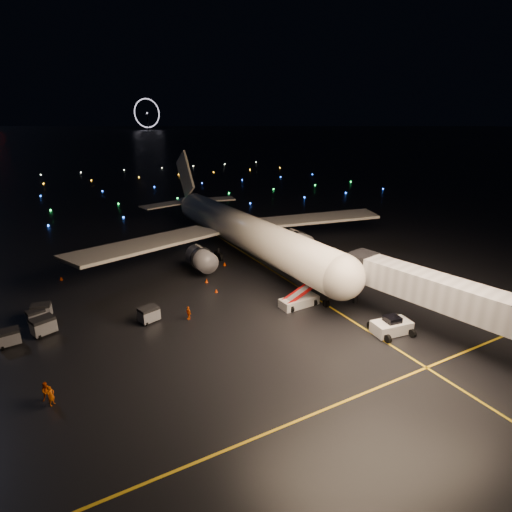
% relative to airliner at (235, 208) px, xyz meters
% --- Properties ---
extents(ground, '(2000.00, 2000.00, 0.00)m').
position_rel_airliner_xyz_m(ground, '(-10.71, 272.43, -7.63)').
color(ground, black).
rests_on(ground, ground).
extents(lane_centre, '(0.25, 80.00, 0.02)m').
position_rel_airliner_xyz_m(lane_centre, '(1.29, -12.57, -7.62)').
color(lane_centre, gold).
rests_on(lane_centre, ground).
extents(lane_cross, '(60.00, 0.25, 0.02)m').
position_rel_airliner_xyz_m(lane_cross, '(-15.71, -37.57, -7.62)').
color(lane_cross, gold).
rests_on(lane_cross, ground).
extents(airliner, '(55.74, 53.15, 15.26)m').
position_rel_airliner_xyz_m(airliner, '(0.00, 0.00, 0.00)').
color(airliner, silver).
rests_on(airliner, ground).
extents(pushback_tug, '(4.31, 2.66, 1.93)m').
position_rel_airliner_xyz_m(pushback_tug, '(3.08, -31.51, -6.66)').
color(pushback_tug, silver).
rests_on(pushback_tug, ground).
extents(belt_loader, '(7.17, 2.25, 3.44)m').
position_rel_airliner_xyz_m(belt_loader, '(-1.80, -21.49, -5.91)').
color(belt_loader, silver).
rests_on(belt_loader, ground).
extents(crew_a, '(0.74, 0.72, 1.71)m').
position_rel_airliner_xyz_m(crew_a, '(-28.95, -26.83, -6.77)').
color(crew_a, '#F25E08').
rests_on(crew_a, ground).
extents(crew_b, '(0.83, 0.65, 1.66)m').
position_rel_airliner_xyz_m(crew_b, '(-29.24, -26.03, -6.80)').
color(crew_b, '#F25E08').
rests_on(crew_b, ground).
extents(crew_c, '(0.60, 0.99, 1.57)m').
position_rel_airliner_xyz_m(crew_c, '(-14.68, -18.40, -6.84)').
color(crew_c, '#F25E08').
rests_on(crew_c, ground).
extents(safety_cone_0, '(0.52, 0.52, 0.47)m').
position_rel_airliner_xyz_m(safety_cone_0, '(-9.07, -13.13, -7.40)').
color(safety_cone_0, '#ED3C00').
rests_on(safety_cone_0, ground).
extents(safety_cone_1, '(0.51, 0.51, 0.54)m').
position_rel_airliner_xyz_m(safety_cone_1, '(-4.05, -4.58, -7.36)').
color(safety_cone_1, '#ED3C00').
rests_on(safety_cone_1, ground).
extents(safety_cone_2, '(0.54, 0.54, 0.54)m').
position_rel_airliner_xyz_m(safety_cone_2, '(-8.99, -9.52, -7.36)').
color(safety_cone_2, '#ED3C00').
rests_on(safety_cone_2, ground).
extents(safety_cone_3, '(0.48, 0.48, 0.53)m').
position_rel_airliner_xyz_m(safety_cone_3, '(-26.57, 1.03, -7.36)').
color(safety_cone_3, '#ED3C00').
rests_on(safety_cone_3, ground).
extents(ferris_wheel, '(49.33, 16.80, 52.00)m').
position_rel_airliner_xyz_m(ferris_wheel, '(159.29, 692.43, 18.37)').
color(ferris_wheel, black).
rests_on(ferris_wheel, ground).
extents(taxiway_lights, '(164.00, 92.00, 0.36)m').
position_rel_airliner_xyz_m(taxiway_lights, '(-10.71, 78.43, -7.45)').
color(taxiway_lights, black).
rests_on(taxiway_lights, ground).
extents(baggage_cart_0, '(2.41, 1.99, 1.77)m').
position_rel_airliner_xyz_m(baggage_cart_0, '(-18.72, -16.89, -6.75)').
color(baggage_cart_0, gray).
rests_on(baggage_cart_0, ground).
extents(baggage_cart_1, '(2.25, 1.76, 1.71)m').
position_rel_airliner_xyz_m(baggage_cart_1, '(-29.20, -10.24, -6.77)').
color(baggage_cart_1, gray).
rests_on(baggage_cart_1, ground).
extents(baggage_cart_2, '(2.63, 2.25, 1.89)m').
position_rel_airliner_xyz_m(baggage_cart_2, '(-29.12, -14.32, -6.68)').
color(baggage_cart_2, gray).
rests_on(baggage_cart_2, ground).
extents(baggage_cart_3, '(2.14, 1.63, 1.68)m').
position_rel_airliner_xyz_m(baggage_cart_3, '(-32.22, -15.08, -6.79)').
color(baggage_cart_3, gray).
rests_on(baggage_cart_3, ground).
extents(baggage_cart_4, '(2.08, 1.71, 1.53)m').
position_rel_airliner_xyz_m(baggage_cart_4, '(-29.76, -11.21, -6.86)').
color(baggage_cart_4, gray).
rests_on(baggage_cart_4, ground).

